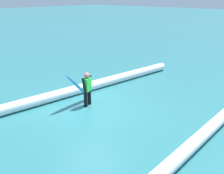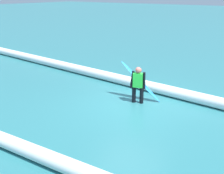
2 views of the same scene
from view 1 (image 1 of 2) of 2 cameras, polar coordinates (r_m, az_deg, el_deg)
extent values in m
plane|color=#2A7277|center=(10.97, -4.09, -4.16)|extent=(142.55, 142.55, 0.00)
cylinder|color=black|center=(11.03, -5.21, -2.43)|extent=(0.14, 0.14, 0.59)
cylinder|color=black|center=(11.25, -4.48, -1.98)|extent=(0.14, 0.14, 0.59)
cube|color=#2DD83F|center=(10.97, -4.91, 0.47)|extent=(0.38, 0.29, 0.50)
sphere|color=#C3665B|center=(10.86, -4.96, 2.26)|extent=(0.22, 0.22, 0.22)
cylinder|color=black|center=(10.79, -5.49, 0.16)|extent=(0.09, 0.23, 0.61)
cylinder|color=black|center=(11.14, -4.35, 0.77)|extent=(0.09, 0.13, 0.61)
ellipsoid|color=#268CE5|center=(11.20, -6.54, -0.06)|extent=(1.55, 0.54, 1.38)
ellipsoid|color=blue|center=(11.20, -6.54, -0.04)|extent=(1.23, 0.33, 1.12)
cylinder|color=white|center=(8.69, 16.63, -9.81)|extent=(17.41, 1.35, 0.37)
camera|label=2|loc=(12.04, 46.52, 11.03)|focal=46.72mm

